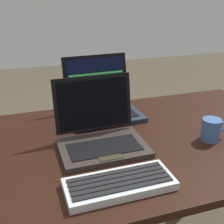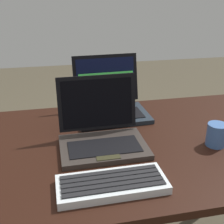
% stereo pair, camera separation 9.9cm
% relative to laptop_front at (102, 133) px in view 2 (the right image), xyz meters
% --- Properties ---
extents(desk, '(1.57, 0.80, 0.71)m').
position_rel_laptop_front_xyz_m(desk, '(0.05, -0.00, -0.12)').
color(desk, black).
rests_on(desk, ground).
extents(laptop_front, '(0.31, 0.26, 0.24)m').
position_rel_laptop_front_xyz_m(laptop_front, '(0.00, 0.00, 0.00)').
color(laptop_front, '#312A26').
rests_on(laptop_front, desk).
extents(laptop_rear, '(0.32, 0.29, 0.25)m').
position_rel_laptop_front_xyz_m(laptop_rear, '(0.09, 0.27, 0.00)').
color(laptop_rear, '#202832').
rests_on(laptop_rear, desk).
extents(external_keyboard, '(0.33, 0.13, 0.03)m').
position_rel_laptop_front_xyz_m(external_keyboard, '(-0.02, -0.26, -0.03)').
color(external_keyboard, silver).
rests_on(external_keyboard, desk).
extents(coffee_mug, '(0.11, 0.07, 0.09)m').
position_rel_laptop_front_xyz_m(coffee_mug, '(0.42, -0.09, -0.01)').
color(coffee_mug, '#426AAC').
rests_on(coffee_mug, desk).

